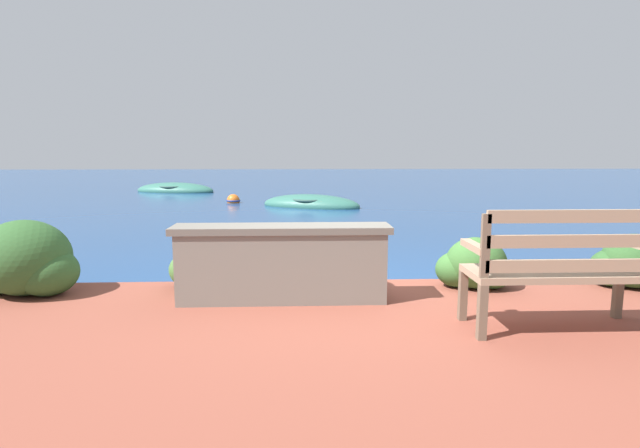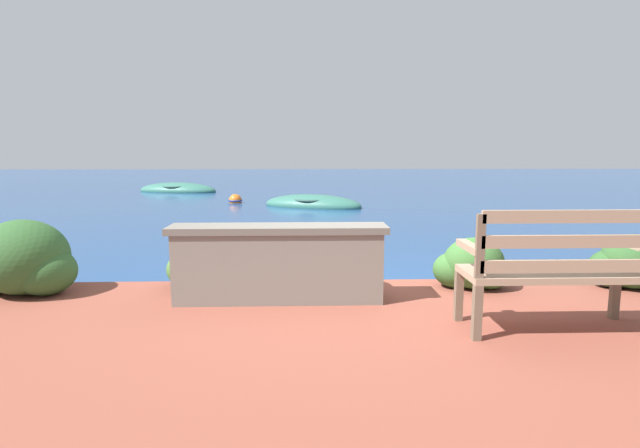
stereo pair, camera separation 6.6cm
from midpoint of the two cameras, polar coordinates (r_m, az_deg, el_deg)
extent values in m
plane|color=navy|center=(5.29, 2.68, -8.70)|extent=(80.00, 80.00, 0.00)
cube|color=brown|center=(4.12, 15.56, -7.85)|extent=(0.06, 0.06, 0.40)
cube|color=brown|center=(4.65, 30.54, -6.85)|extent=(0.06, 0.06, 0.40)
cube|color=brown|center=(3.74, 17.55, -9.59)|extent=(0.06, 0.06, 0.40)
cube|color=gray|center=(4.11, 24.97, -5.11)|extent=(1.31, 0.48, 0.05)
cube|color=gray|center=(3.91, 26.46, -4.29)|extent=(1.25, 0.04, 0.09)
cube|color=gray|center=(3.88, 26.63, -1.76)|extent=(1.25, 0.04, 0.09)
cube|color=gray|center=(3.86, 26.80, 0.80)|extent=(1.25, 0.04, 0.09)
cube|color=brown|center=(3.62, 17.88, -2.41)|extent=(0.06, 0.04, 0.45)
cube|color=gray|center=(3.83, 16.77, -2.50)|extent=(0.07, 0.43, 0.05)
cube|color=slate|center=(4.46, -4.78, -4.88)|extent=(1.82, 0.35, 0.62)
cube|color=#635F56|center=(4.39, -4.83, -0.55)|extent=(1.91, 0.39, 0.06)
ellipsoid|color=#2D5628|center=(5.38, -30.98, -3.31)|extent=(0.83, 0.74, 0.70)
ellipsoid|color=#2D5628|center=(5.57, -32.66, -4.18)|extent=(0.62, 0.56, 0.50)
ellipsoid|color=#2D5628|center=(5.28, -29.12, -4.77)|extent=(0.58, 0.52, 0.45)
ellipsoid|color=#426B33|center=(4.96, -12.98, -4.34)|extent=(0.60, 0.54, 0.51)
ellipsoid|color=#426B33|center=(5.06, -14.72, -5.05)|extent=(0.45, 0.41, 0.36)
ellipsoid|color=#426B33|center=(4.93, -11.28, -5.46)|extent=(0.42, 0.38, 0.33)
ellipsoid|color=#426B33|center=(4.77, 1.21, -4.30)|extent=(0.67, 0.60, 0.57)
ellipsoid|color=#426B33|center=(4.83, -1.02, -5.16)|extent=(0.50, 0.45, 0.40)
ellipsoid|color=#426B33|center=(4.77, 3.25, -5.54)|extent=(0.47, 0.42, 0.37)
ellipsoid|color=#38662D|center=(5.09, 17.04, -4.26)|extent=(0.59, 0.53, 0.50)
ellipsoid|color=#38662D|center=(5.10, 15.12, -5.02)|extent=(0.44, 0.40, 0.35)
ellipsoid|color=#38662D|center=(5.13, 18.66, -5.24)|extent=(0.41, 0.37, 0.32)
ellipsoid|color=#2D5628|center=(5.75, 32.04, -3.59)|extent=(0.63, 0.56, 0.53)
ellipsoid|color=#2D5628|center=(5.71, 30.29, -4.34)|extent=(0.47, 0.42, 0.38)
ellipsoid|color=#336B5B|center=(14.12, -1.20, 2.17)|extent=(3.10, 2.18, 0.61)
torus|color=#304F46|center=(14.10, -1.20, 2.85)|extent=(1.49, 1.49, 0.07)
cube|color=#846647|center=(13.94, 0.45, 2.67)|extent=(0.47, 0.87, 0.04)
cube|color=#846647|center=(14.24, -2.54, 2.78)|extent=(0.47, 0.87, 0.04)
ellipsoid|color=#336B5B|center=(20.18, -16.32, 3.68)|extent=(3.37, 2.01, 0.64)
torus|color=#304F46|center=(20.17, -16.34, 4.17)|extent=(1.52, 1.52, 0.07)
cube|color=#846647|center=(20.41, -17.50, 4.08)|extent=(0.37, 0.98, 0.04)
cube|color=#846647|center=(19.98, -15.34, 4.09)|extent=(0.37, 0.98, 0.04)
sphere|color=orange|center=(15.44, -10.00, 2.65)|extent=(0.39, 0.39, 0.39)
torus|color=navy|center=(15.44, -10.00, 2.65)|extent=(0.43, 0.43, 0.05)
camera|label=1|loc=(0.03, -90.23, -0.03)|focal=28.00mm
camera|label=2|loc=(0.03, 89.77, 0.03)|focal=28.00mm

